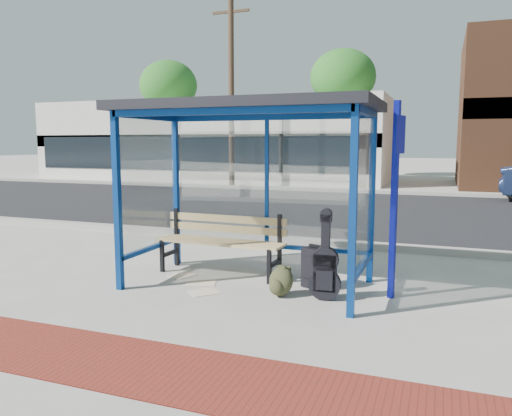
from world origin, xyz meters
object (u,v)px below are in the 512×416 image
at_px(bench, 222,239).
at_px(suitcase, 316,268).
at_px(backpack, 280,282).
at_px(guitar_bag, 325,269).

height_order(bench, suitcase, bench).
height_order(bench, backpack, bench).
xyz_separation_m(guitar_bag, backpack, (-0.55, -0.05, -0.20)).
distance_m(bench, backpack, 1.42).
relative_size(guitar_bag, backpack, 2.76).
distance_m(bench, suitcase, 1.51).
bearing_deg(backpack, guitar_bag, 19.06).
relative_size(bench, suitcase, 3.31).
height_order(guitar_bag, backpack, guitar_bag).
relative_size(suitcase, backpack, 1.52).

